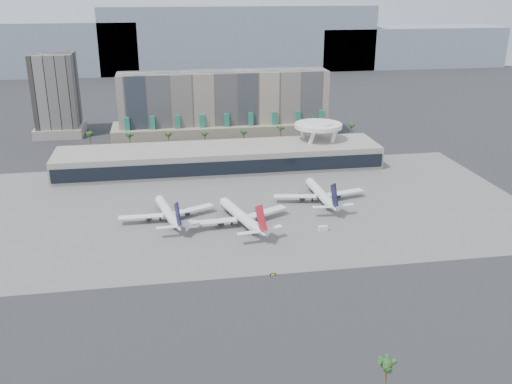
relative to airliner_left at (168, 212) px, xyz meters
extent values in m
plane|color=#232326|center=(28.93, -43.92, -3.68)|extent=(900.00, 900.00, 0.00)
cube|color=#5B5B59|center=(28.93, 11.08, -3.65)|extent=(260.00, 130.00, 0.06)
cube|color=gray|center=(-151.07, 426.08, 23.82)|extent=(260.00, 60.00, 55.00)
cube|color=gray|center=(88.93, 426.08, 31.32)|extent=(300.00, 60.00, 70.00)
cube|color=gray|center=(288.93, 426.08, 18.82)|extent=(220.00, 60.00, 45.00)
cube|color=gray|center=(38.93, 131.08, 17.32)|extent=(130.00, 22.00, 42.00)
cube|color=gray|center=(38.93, 129.08, 1.32)|extent=(140.00, 30.00, 10.00)
cube|color=#22745E|center=(-21.07, 119.08, 5.32)|extent=(3.00, 2.00, 18.00)
cube|color=#22745E|center=(-6.07, 119.08, 5.32)|extent=(3.00, 2.00, 18.00)
cube|color=#22745E|center=(8.93, 119.08, 5.32)|extent=(3.00, 2.00, 18.00)
cube|color=#22745E|center=(23.93, 119.08, 5.32)|extent=(3.00, 2.00, 18.00)
cube|color=#22745E|center=(38.93, 119.08, 5.32)|extent=(3.00, 2.00, 18.00)
cube|color=#22745E|center=(53.93, 119.08, 5.32)|extent=(3.00, 2.00, 18.00)
cube|color=#22745E|center=(68.93, 119.08, 5.32)|extent=(3.00, 2.00, 18.00)
cube|color=#22745E|center=(83.93, 119.08, 5.32)|extent=(3.00, 2.00, 18.00)
cube|color=#22745E|center=(98.93, 119.08, 5.32)|extent=(3.00, 2.00, 18.00)
cube|color=black|center=(-66.07, 156.08, 22.32)|extent=(26.00, 26.00, 52.00)
cube|color=#9D958A|center=(-66.07, 156.08, -0.68)|extent=(30.00, 30.00, 6.00)
cube|color=#9D958A|center=(28.93, 66.08, 2.32)|extent=(170.00, 32.00, 12.00)
cube|color=black|center=(28.93, 49.88, 1.82)|extent=(168.00, 0.60, 7.00)
cube|color=black|center=(28.93, 66.08, 9.57)|extent=(170.00, 12.00, 2.50)
cylinder|color=white|center=(90.30, 78.44, 7.32)|extent=(6.98, 6.99, 21.89)
cylinder|color=white|center=(77.57, 78.44, 7.32)|extent=(6.98, 6.99, 21.89)
cylinder|color=white|center=(77.57, 65.71, 7.32)|extent=(6.98, 6.99, 21.89)
cylinder|color=white|center=(90.30, 65.71, 7.32)|extent=(6.98, 6.99, 21.89)
cylinder|color=white|center=(83.93, 72.08, 16.32)|extent=(26.00, 26.00, 2.20)
cylinder|color=white|center=(83.93, 72.08, 17.62)|extent=(16.00, 16.00, 1.20)
cylinder|color=brown|center=(-41.07, 101.08, 2.32)|extent=(0.70, 0.70, 12.00)
sphere|color=#2A4D1E|center=(-41.07, 101.08, 8.02)|extent=(2.80, 2.80, 2.80)
cylinder|color=brown|center=(-19.07, 101.08, 2.32)|extent=(0.70, 0.70, 12.00)
sphere|color=#2A4D1E|center=(-19.07, 101.08, 8.02)|extent=(2.80, 2.80, 2.80)
cylinder|color=brown|center=(2.93, 101.08, 2.32)|extent=(0.70, 0.70, 12.00)
sphere|color=#2A4D1E|center=(2.93, 101.08, 8.02)|extent=(2.80, 2.80, 2.80)
cylinder|color=brown|center=(23.93, 101.08, 2.32)|extent=(0.70, 0.70, 12.00)
sphere|color=#2A4D1E|center=(23.93, 101.08, 8.02)|extent=(2.80, 2.80, 2.80)
cylinder|color=brown|center=(46.93, 101.08, 2.32)|extent=(0.70, 0.70, 12.00)
sphere|color=#2A4D1E|center=(46.93, 101.08, 8.02)|extent=(2.80, 2.80, 2.80)
cylinder|color=brown|center=(68.93, 101.08, 2.32)|extent=(0.70, 0.70, 12.00)
sphere|color=#2A4D1E|center=(68.93, 101.08, 8.02)|extent=(2.80, 2.80, 2.80)
cylinder|color=brown|center=(90.93, 101.08, 2.32)|extent=(0.70, 0.70, 12.00)
sphere|color=#2A4D1E|center=(90.93, 101.08, 8.02)|extent=(2.80, 2.80, 2.80)
cylinder|color=brown|center=(113.93, 101.08, 2.32)|extent=(0.70, 0.70, 12.00)
sphere|color=#2A4D1E|center=(113.93, 101.08, 8.02)|extent=(2.80, 2.80, 2.80)
cylinder|color=white|center=(-0.39, 1.77, -0.02)|extent=(9.86, 27.92, 4.06)
cylinder|color=black|center=(-0.39, 1.77, -0.18)|extent=(9.67, 27.36, 3.98)
cone|color=white|center=(-3.77, 17.28, -0.02)|extent=(4.94, 5.33, 4.06)
cone|color=white|center=(3.43, -15.73, 0.28)|extent=(5.91, 9.79, 4.06)
cube|color=white|center=(-11.08, -1.60, -0.63)|extent=(18.29, 4.15, 0.36)
cube|color=white|center=(10.74, 3.15, -0.63)|extent=(18.32, 11.22, 0.36)
cylinder|color=black|center=(-8.21, -0.46, -1.65)|extent=(3.05, 4.44, 2.23)
cylinder|color=black|center=(7.66, 3.00, -1.65)|extent=(3.05, 4.44, 2.23)
cube|color=black|center=(3.75, -17.21, 5.56)|extent=(2.46, 9.11, 10.69)
cube|color=white|center=(-0.82, -17.69, 0.79)|extent=(8.26, 2.83, 0.25)
cube|color=white|center=(8.11, -15.75, 0.79)|extent=(8.39, 4.91, 0.25)
cylinder|color=black|center=(-2.69, 12.32, -2.87)|extent=(0.51, 0.51, 1.62)
cylinder|color=black|center=(-3.34, 0.09, -2.87)|extent=(0.71, 0.71, 1.62)
cylinder|color=black|center=(3.00, 1.47, -2.87)|extent=(0.71, 0.71, 1.62)
cylinder|color=white|center=(28.67, -7.80, 0.27)|extent=(12.59, 29.96, 4.39)
cylinder|color=black|center=(28.67, -7.80, 0.11)|extent=(12.34, 29.36, 4.30)
cone|color=white|center=(23.87, 8.68, 0.27)|extent=(5.60, 5.97, 4.39)
cone|color=white|center=(34.09, -26.38, 0.60)|extent=(6.98, 10.71, 4.39)
cube|color=white|center=(17.39, -12.23, -0.39)|extent=(20.02, 5.84, 0.38)
cube|color=white|center=(40.57, -5.47, -0.39)|extent=(19.47, 13.22, 0.38)
cylinder|color=black|center=(20.40, -10.78, -1.48)|extent=(3.55, 4.89, 2.41)
cylinder|color=black|center=(37.25, -5.86, -1.48)|extent=(3.55, 4.89, 2.41)
cube|color=#AE1320|center=(34.55, -27.96, 6.31)|extent=(3.32, 9.72, 11.55)
cube|color=white|center=(29.66, -28.81, 1.15)|extent=(9.03, 3.65, 0.27)
cube|color=white|center=(39.14, -26.05, 1.15)|extent=(8.99, 5.81, 0.27)
cylinder|color=black|center=(25.40, 3.41, -2.80)|extent=(0.55, 0.55, 1.76)
cylinder|color=black|center=(25.61, -9.83, -2.80)|extent=(0.77, 0.77, 1.76)
cylinder|color=black|center=(32.35, -7.87, -2.80)|extent=(0.77, 0.77, 1.76)
cylinder|color=white|center=(68.48, 12.40, 0.14)|extent=(5.39, 29.09, 4.24)
cylinder|color=black|center=(68.48, 12.40, -0.02)|extent=(5.28, 28.50, 4.16)
cone|color=white|center=(67.82, 28.98, 0.14)|extent=(4.43, 4.94, 4.24)
cone|color=white|center=(69.23, -6.29, 0.46)|extent=(4.62, 9.71, 4.24)
cube|color=white|center=(56.87, 10.88, -0.49)|extent=(19.54, 7.41, 0.37)
cube|color=white|center=(80.19, 11.81, -0.49)|extent=(19.55, 8.82, 0.37)
cylinder|color=black|center=(60.03, 11.54, -1.56)|extent=(2.50, 4.33, 2.33)
cylinder|color=black|center=(76.99, 12.21, -1.56)|extent=(2.50, 4.33, 2.33)
cube|color=black|center=(69.29, -7.88, 5.98)|extent=(0.91, 9.65, 11.17)
cube|color=white|center=(64.50, -7.54, 0.99)|extent=(8.68, 3.17, 0.27)
cube|color=white|center=(74.04, -7.16, 0.99)|extent=(8.77, 3.81, 0.27)
cylinder|color=black|center=(68.04, 23.68, -2.83)|extent=(0.53, 0.53, 1.70)
cylinder|color=black|center=(65.13, 11.21, -2.83)|extent=(0.74, 0.74, 1.70)
cylinder|color=black|center=(71.92, 11.48, -2.83)|extent=(0.74, 0.74, 1.70)
cube|color=white|center=(10.32, -8.05, -2.59)|extent=(4.87, 3.31, 2.17)
cube|color=silver|center=(61.07, -21.08, -2.72)|extent=(3.87, 2.37, 1.92)
cube|color=black|center=(33.95, -54.57, -3.21)|extent=(2.07, 0.53, 0.93)
cube|color=yellow|center=(33.95, -54.74, -3.21)|extent=(1.48, 0.23, 0.56)
cylinder|color=black|center=(33.21, -54.57, -3.40)|extent=(0.11, 0.11, 0.56)
cylinder|color=black|center=(34.70, -54.57, -3.40)|extent=(0.11, 0.11, 0.56)
sphere|color=#2A4D1E|center=(47.15, -121.19, 8.26)|extent=(2.80, 2.80, 2.80)
camera|label=1|loc=(-0.03, -222.84, 89.89)|focal=40.00mm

